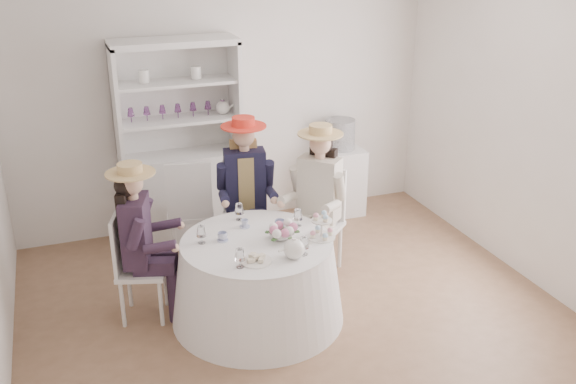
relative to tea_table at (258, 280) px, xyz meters
name	(u,v)px	position (x,y,z in m)	size (l,w,h in m)	color
ground	(292,308)	(0.31, 0.01, -0.35)	(4.50, 4.50, 0.00)	brown
wall_back	(225,101)	(0.31, 2.01, 1.00)	(4.50, 4.50, 0.00)	silver
wall_front	(431,284)	(0.31, -1.99, 1.00)	(4.50, 4.50, 0.00)	silver
wall_right	(527,132)	(2.56, 0.01, 1.00)	(4.50, 4.50, 0.00)	silver
tea_table	(258,280)	(0.00, 0.00, 0.00)	(1.43, 1.43, 0.71)	white
hutch	(182,170)	(-0.24, 1.77, 0.38)	(1.40, 0.91, 2.07)	silver
side_table	(339,180)	(1.54, 1.76, 0.03)	(0.49, 0.49, 0.76)	silver
hatbox	(340,134)	(1.54, 1.76, 0.58)	(0.33, 0.33, 0.33)	black
guest_left	(139,233)	(-0.88, 0.34, 0.42)	(0.56, 0.52, 1.37)	silver
guest_mid	(245,184)	(0.19, 0.93, 0.48)	(0.55, 0.58, 1.47)	silver
guest_right	(318,192)	(0.77, 0.55, 0.46)	(0.61, 0.61, 1.44)	silver
spare_chair	(190,208)	(-0.30, 1.13, 0.22)	(0.52, 0.52, 1.07)	silver
teacup_a	(223,237)	(-0.25, 0.10, 0.39)	(0.08, 0.08, 0.06)	white
teacup_b	(245,224)	(-0.01, 0.28, 0.39)	(0.06, 0.06, 0.06)	white
teacup_c	(280,225)	(0.25, 0.15, 0.39)	(0.09, 0.09, 0.07)	white
flower_bowl	(281,236)	(0.20, -0.03, 0.38)	(0.20, 0.20, 0.05)	white
flower_arrangement	(283,229)	(0.20, -0.05, 0.45)	(0.20, 0.20, 0.07)	pink
table_teapot	(294,249)	(0.18, -0.37, 0.43)	(0.23, 0.16, 0.17)	white
sandwich_plate	(256,260)	(-0.11, -0.33, 0.37)	(0.24, 0.24, 0.05)	white
cupcake_stand	(322,229)	(0.51, -0.12, 0.44)	(0.23, 0.23, 0.21)	white
stemware_set	(257,233)	(0.00, 0.00, 0.43)	(0.92, 0.88, 0.15)	white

